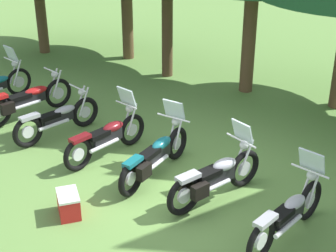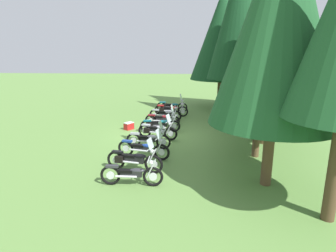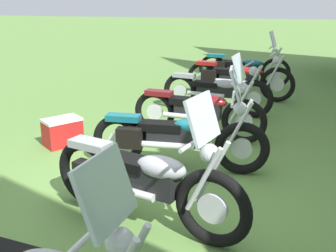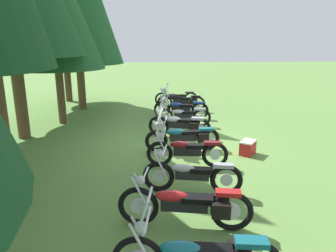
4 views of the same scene
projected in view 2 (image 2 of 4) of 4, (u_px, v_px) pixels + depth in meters
ground_plane at (157, 135)px, 16.22m from camera, size 80.00×80.00×0.00m
motorcycle_0 at (172, 106)px, 22.07m from camera, size 0.76×2.32×1.38m
motorcycle_1 at (170, 110)px, 20.72m from camera, size 0.80×2.41×1.03m
motorcycle_2 at (165, 114)px, 19.46m from camera, size 0.70×2.19×1.01m
motorcycle_3 at (163, 119)px, 17.99m from camera, size 0.61×2.17×1.36m
motorcycle_4 at (160, 124)px, 16.77m from camera, size 0.75×2.31×1.36m
motorcycle_5 at (157, 130)px, 15.45m from camera, size 0.94×2.15×1.38m
motorcycle_6 at (149, 139)px, 14.02m from camera, size 0.67×2.18×1.37m
motorcycle_7 at (144, 148)px, 12.73m from camera, size 0.85×2.36×1.38m
motorcycle_8 at (134, 160)px, 11.39m from camera, size 0.86×2.29×1.39m
motorcycle_9 at (132, 174)px, 10.20m from camera, size 0.61×2.22×1.01m
pine_tree_0 at (222, 35)px, 22.61m from camera, size 4.77×4.77×9.09m
pine_tree_1 at (244, 25)px, 19.86m from camera, size 3.98×3.98×9.56m
pine_tree_2 at (241, 13)px, 17.88m from camera, size 3.91×3.91×10.69m
pine_tree_3 at (252, 40)px, 15.93m from camera, size 3.02×3.02×7.52m
pine_tree_4 at (274, 18)px, 13.39m from camera, size 4.59×4.59×9.22m
pine_tree_5 at (264, 49)px, 11.91m from camera, size 3.65×3.65×7.08m
pine_tree_6 at (281, 18)px, 9.00m from camera, size 4.21×4.21×8.92m
picnic_cooler at (129, 126)px, 17.37m from camera, size 0.65×0.61×0.42m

